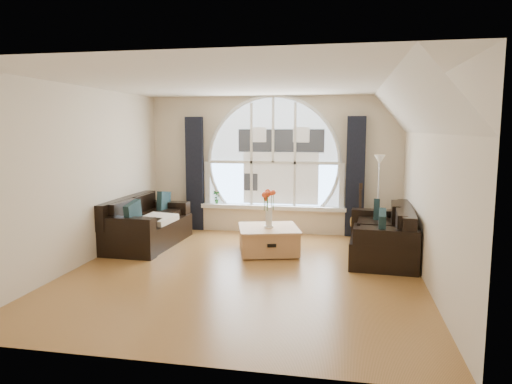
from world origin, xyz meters
The scene contains 21 objects.
ground centered at (0.00, 0.00, 0.00)m, with size 5.00×5.50×0.01m, color brown.
ceiling centered at (0.00, 0.00, 2.70)m, with size 5.00×5.50×0.01m, color silver.
wall_back centered at (0.00, 2.75, 1.35)m, with size 5.00×0.01×2.70m, color beige.
wall_front centered at (0.00, -2.75, 1.35)m, with size 5.00×0.01×2.70m, color beige.
wall_left centered at (-2.50, 0.00, 1.35)m, with size 0.01×5.50×2.70m, color beige.
wall_right centered at (2.50, 0.00, 1.35)m, with size 0.01×5.50×2.70m, color beige.
attic_slope centered at (2.20, 0.00, 2.35)m, with size 0.92×5.50×0.72m, color silver.
arched_window centered at (0.00, 2.72, 1.62)m, with size 2.60×0.06×2.15m, color silver.
window_sill centered at (0.00, 2.65, 0.51)m, with size 2.90×0.22×0.08m, color white.
window_frame centered at (0.00, 2.69, 1.62)m, with size 2.76×0.08×2.15m, color white.
neighbor_house centered at (0.15, 2.71, 1.50)m, with size 1.70×0.02×1.50m, color silver.
curtain_left centered at (-1.60, 2.63, 1.15)m, with size 0.35×0.12×2.30m, color black.
curtain_right centered at (1.60, 2.63, 1.15)m, with size 0.35×0.12×2.30m, color black.
sofa_left centered at (-2.03, 1.22, 0.40)m, with size 0.96×1.92×0.85m, color black.
sofa_right centered at (2.01, 1.15, 0.40)m, with size 0.93×1.86×0.83m, color black.
coffee_chest centered at (0.17, 1.10, 0.24)m, with size 0.97×0.97×0.47m, color #A9774E.
throw_blanket centered at (-1.79, 1.08, 0.50)m, with size 0.55×0.55×0.10m, color silver.
vase_flowers centered at (0.18, 1.08, 0.82)m, with size 0.24×0.24×0.70m, color white.
floor_lamp centered at (2.01, 2.17, 0.80)m, with size 0.24×0.24×1.60m, color #B2B2B2.
guitar centered at (1.70, 2.51, 0.53)m, with size 0.36×0.24×1.06m, color brown.
potted_plant centered at (-1.16, 2.65, 0.69)m, with size 0.15×0.10×0.29m, color #1E6023.
Camera 1 is at (1.40, -6.43, 2.07)m, focal length 32.76 mm.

